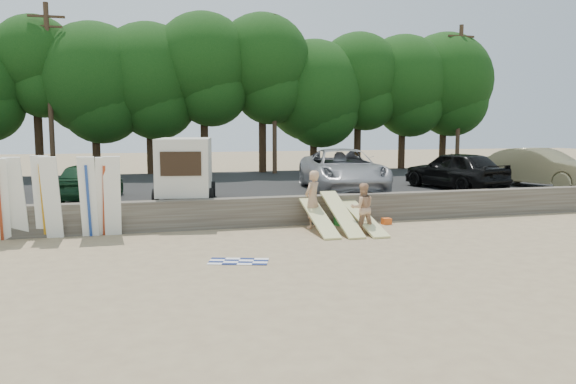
# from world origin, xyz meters

# --- Properties ---
(ground) EXTENTS (120.00, 120.00, 0.00)m
(ground) POSITION_xyz_m (0.00, 0.00, 0.00)
(ground) COLOR tan
(ground) RESTS_ON ground
(seawall) EXTENTS (44.00, 0.50, 1.00)m
(seawall) POSITION_xyz_m (0.00, 3.00, 0.50)
(seawall) COLOR #6B6356
(seawall) RESTS_ON ground
(parking_lot) EXTENTS (44.00, 14.50, 0.70)m
(parking_lot) POSITION_xyz_m (0.00, 10.50, 0.35)
(parking_lot) COLOR #282828
(parking_lot) RESTS_ON ground
(treeline) EXTENTS (33.39, 6.56, 9.30)m
(treeline) POSITION_xyz_m (0.93, 17.49, 6.32)
(treeline) COLOR #382616
(treeline) RESTS_ON parking_lot
(utility_poles) EXTENTS (25.80, 0.26, 9.00)m
(utility_poles) POSITION_xyz_m (2.00, 16.00, 5.43)
(utility_poles) COLOR #473321
(utility_poles) RESTS_ON parking_lot
(box_trailer) EXTENTS (2.53, 3.85, 2.29)m
(box_trailer) POSITION_xyz_m (-4.11, 5.00, 1.98)
(box_trailer) COLOR beige
(box_trailer) RESTS_ON parking_lot
(car_1) EXTENTS (2.57, 4.47, 1.43)m
(car_1) POSITION_xyz_m (-7.50, 6.25, 1.42)
(car_1) COLOR #12331B
(car_1) RESTS_ON parking_lot
(car_2) EXTENTS (3.89, 6.78, 1.78)m
(car_2) POSITION_xyz_m (2.55, 6.41, 1.59)
(car_2) COLOR #9B9BA0
(car_2) RESTS_ON parking_lot
(car_3) EXTENTS (3.04, 5.20, 1.66)m
(car_3) POSITION_xyz_m (7.59, 5.91, 1.53)
(car_3) COLOR black
(car_3) RESTS_ON parking_lot
(car_4) EXTENTS (3.56, 5.60, 1.74)m
(car_4) POSITION_xyz_m (11.75, 5.65, 1.57)
(car_4) COLOR #8D835A
(car_4) RESTS_ON parking_lot
(surfboard_upright_3) EXTENTS (0.55, 0.74, 2.53)m
(surfboard_upright_3) POSITION_xyz_m (-9.34, 2.53, 1.27)
(surfboard_upright_3) COLOR white
(surfboard_upright_3) RESTS_ON ground
(surfboard_upright_4) EXTENTS (0.51, 0.56, 2.56)m
(surfboard_upright_4) POSITION_xyz_m (-8.61, 2.59, 1.28)
(surfboard_upright_4) COLOR white
(surfboard_upright_4) RESTS_ON ground
(surfboard_upright_5) EXTENTS (0.56, 0.71, 2.54)m
(surfboard_upright_5) POSITION_xyz_m (-8.34, 2.39, 1.27)
(surfboard_upright_5) COLOR white
(surfboard_upright_5) RESTS_ON ground
(surfboard_upright_6) EXTENTS (0.53, 0.76, 2.53)m
(surfboard_upright_6) POSITION_xyz_m (-7.28, 2.36, 1.26)
(surfboard_upright_6) COLOR white
(surfboard_upright_6) RESTS_ON ground
(surfboard_upright_7) EXTENTS (0.61, 0.87, 2.51)m
(surfboard_upright_7) POSITION_xyz_m (-6.83, 2.42, 1.25)
(surfboard_upright_7) COLOR white
(surfboard_upright_7) RESTS_ON ground
(surfboard_upright_8) EXTENTS (0.54, 0.75, 2.53)m
(surfboard_upright_8) POSITION_xyz_m (-6.58, 2.36, 1.26)
(surfboard_upright_8) COLOR white
(surfboard_upright_8) RESTS_ON ground
(surfboard_low_0) EXTENTS (0.56, 2.87, 1.00)m
(surfboard_low_0) POSITION_xyz_m (-0.16, 1.47, 0.50)
(surfboard_low_0) COLOR #E5E090
(surfboard_low_0) RESTS_ON ground
(surfboard_low_1) EXTENTS (0.56, 2.81, 1.18)m
(surfboard_low_1) POSITION_xyz_m (0.58, 1.33, 0.59)
(surfboard_low_1) COLOR #E5E090
(surfboard_low_1) RESTS_ON ground
(surfboard_low_2) EXTENTS (0.56, 2.92, 0.81)m
(surfboard_low_2) POSITION_xyz_m (1.36, 1.31, 0.41)
(surfboard_low_2) COLOR #E5E090
(surfboard_low_2) RESTS_ON ground
(beachgoer_a) EXTENTS (0.84, 0.82, 1.95)m
(beachgoer_a) POSITION_xyz_m (-0.14, 2.19, 0.97)
(beachgoer_a) COLOR tan
(beachgoer_a) RESTS_ON ground
(beachgoer_b) EXTENTS (0.85, 0.70, 1.62)m
(beachgoer_b) POSITION_xyz_m (1.15, 0.94, 0.81)
(beachgoer_b) COLOR tan
(beachgoer_b) RESTS_ON ground
(cooler) EXTENTS (0.47, 0.43, 0.32)m
(cooler) POSITION_xyz_m (0.96, 2.40, 0.16)
(cooler) COLOR #258935
(cooler) RESTS_ON ground
(gear_bag) EXTENTS (0.32, 0.27, 0.22)m
(gear_bag) POSITION_xyz_m (2.58, 2.15, 0.11)
(gear_bag) COLOR #E8591B
(gear_bag) RESTS_ON ground
(beach_towel) EXTENTS (1.89, 1.89, 0.00)m
(beach_towel) POSITION_xyz_m (-3.42, -1.87, 0.01)
(beach_towel) COLOR white
(beach_towel) RESTS_ON ground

